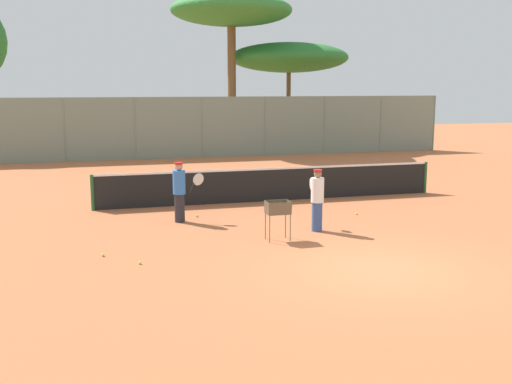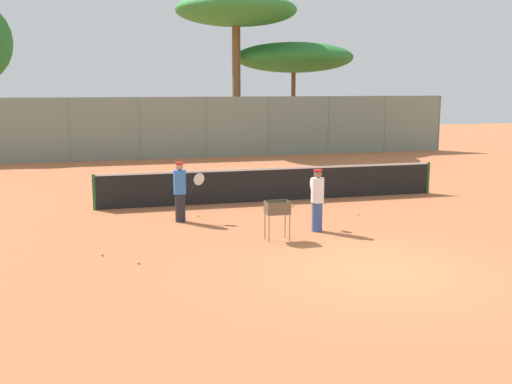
{
  "view_description": "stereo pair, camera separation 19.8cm",
  "coord_description": "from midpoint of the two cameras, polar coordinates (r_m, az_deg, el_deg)",
  "views": [
    {
      "loc": [
        -5.52,
        -10.46,
        3.65
      ],
      "look_at": [
        -1.54,
        3.85,
        1.0
      ],
      "focal_mm": 42.0,
      "sensor_mm": 36.0,
      "label": 1
    },
    {
      "loc": [
        -5.33,
        -10.51,
        3.65
      ],
      "look_at": [
        -1.54,
        3.85,
        1.0
      ],
      "focal_mm": 42.0,
      "sensor_mm": 36.0,
      "label": 2
    }
  ],
  "objects": [
    {
      "name": "tennis_ball_5",
      "position": [
        17.34,
        9.22,
        -2.05
      ],
      "size": [
        0.07,
        0.07,
        0.07
      ],
      "primitive_type": "sphere",
      "color": "#D1E54C",
      "rests_on": "ground_plane"
    },
    {
      "name": "tree_1",
      "position": [
        36.1,
        2.99,
        12.64
      ],
      "size": [
        6.97,
        6.97,
        6.13
      ],
      "color": "brown",
      "rests_on": "ground_plane"
    },
    {
      "name": "tennis_net",
      "position": [
        19.08,
        1.19,
        0.79
      ],
      "size": [
        11.15,
        0.1,
        1.07
      ],
      "color": "#26592D",
      "rests_on": "ground_plane"
    },
    {
      "name": "tennis_ball_3",
      "position": [
        16.93,
        -5.97,
        -2.27
      ],
      "size": [
        0.07,
        0.07,
        0.07
      ],
      "primitive_type": "sphere",
      "color": "#D1E54C",
      "rests_on": "ground_plane"
    },
    {
      "name": "ball_cart",
      "position": [
        14.21,
        1.75,
        -1.8
      ],
      "size": [
        0.56,
        0.41,
        0.95
      ],
      "color": "brown",
      "rests_on": "ground_plane"
    },
    {
      "name": "player_white_outfit",
      "position": [
        15.16,
        5.47,
        -0.68
      ],
      "size": [
        0.33,
        0.88,
        1.58
      ],
      "rotation": [
        0.0,
        0.0,
        1.52
      ],
      "color": "#334C8C",
      "rests_on": "ground_plane"
    },
    {
      "name": "tennis_ball_0",
      "position": [
        18.93,
        5.98,
        -0.95
      ],
      "size": [
        0.07,
        0.07,
        0.07
      ],
      "primitive_type": "sphere",
      "color": "#D1E54C",
      "rests_on": "ground_plane"
    },
    {
      "name": "ground_plane",
      "position": [
        12.36,
        11.38,
        -7.27
      ],
      "size": [
        80.0,
        80.0,
        0.0
      ],
      "primitive_type": "plane",
      "color": "#B7663D"
    },
    {
      "name": "player_red_cap",
      "position": [
        16.23,
        -7.63,
        0.08
      ],
      "size": [
        0.89,
        0.34,
        1.63
      ],
      "rotation": [
        0.0,
        0.0,
        6.26
      ],
      "color": "#26262D",
      "rests_on": "ground_plane"
    },
    {
      "name": "tennis_ball_4",
      "position": [
        12.71,
        -11.45,
        -6.63
      ],
      "size": [
        0.07,
        0.07,
        0.07
      ],
      "primitive_type": "sphere",
      "color": "#D1E54C",
      "rests_on": "ground_plane"
    },
    {
      "name": "tennis_ball_1",
      "position": [
        13.46,
        -14.78,
        -5.82
      ],
      "size": [
        0.07,
        0.07,
        0.07
      ],
      "primitive_type": "sphere",
      "color": "#D1E54C",
      "rests_on": "ground_plane"
    },
    {
      "name": "tree_2",
      "position": [
        34.18,
        -2.54,
        16.77
      ],
      "size": [
        6.67,
        6.67,
        8.53
      ],
      "color": "brown",
      "rests_on": "ground_plane"
    },
    {
      "name": "tennis_ball_2",
      "position": [
        18.3,
        3.05,
        -1.29
      ],
      "size": [
        0.07,
        0.07,
        0.07
      ],
      "primitive_type": "sphere",
      "color": "#D1E54C",
      "rests_on": "ground_plane"
    },
    {
      "name": "back_fence",
      "position": [
        30.7,
        -5.36,
        6.14
      ],
      "size": [
        26.77,
        0.08,
        3.08
      ],
      "color": "gray",
      "rests_on": "ground_plane"
    }
  ]
}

